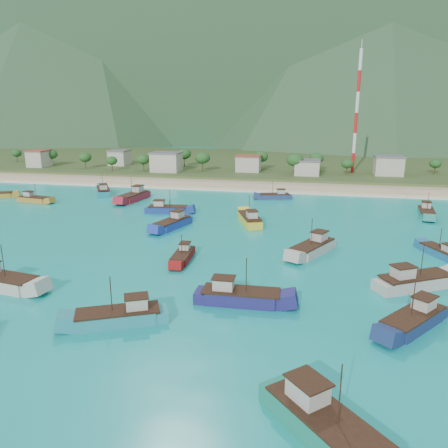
% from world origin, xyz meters
% --- Properties ---
extents(ground, '(600.00, 600.00, 0.00)m').
position_xyz_m(ground, '(0.00, 0.00, 0.00)').
color(ground, '#0D958F').
rests_on(ground, ground).
extents(beach, '(400.00, 18.00, 1.20)m').
position_xyz_m(beach, '(0.00, 79.00, 0.00)').
color(beach, beige).
rests_on(beach, ground).
extents(land, '(400.00, 110.00, 2.40)m').
position_xyz_m(land, '(0.00, 140.00, 0.00)').
color(land, '#385123').
rests_on(land, ground).
extents(surf_line, '(400.00, 2.50, 0.08)m').
position_xyz_m(surf_line, '(0.00, 69.50, 0.00)').
color(surf_line, white).
rests_on(surf_line, ground).
extents(mountains, '(1520.00, 440.00, 260.00)m').
position_xyz_m(mountains, '(-18.31, 403.81, 106.83)').
color(mountains, slate).
rests_on(mountains, ground).
extents(village, '(216.20, 29.80, 6.99)m').
position_xyz_m(village, '(12.08, 101.39, 4.68)').
color(village, beige).
rests_on(village, ground).
extents(vegetation, '(273.83, 25.88, 8.24)m').
position_xyz_m(vegetation, '(-2.90, 102.93, 5.17)').
color(vegetation, '#235623').
rests_on(vegetation, ground).
extents(radio_tower, '(1.20, 1.20, 44.49)m').
position_xyz_m(radio_tower, '(35.07, 108.00, 23.85)').
color(radio_tower, red).
rests_on(radio_tower, ground).
extents(boat_3, '(6.32, 11.76, 6.66)m').
position_xyz_m(boat_3, '(-8.97, 23.71, 0.82)').
color(boat_3, '#223CA9').
rests_on(boat_3, ground).
extents(boat_4, '(6.61, 9.47, 5.46)m').
position_xyz_m(boat_4, '(44.17, 15.11, 0.60)').
color(boat_4, '#205E8E').
rests_on(boat_4, ground).
extents(boat_5, '(9.52, 10.83, 6.61)m').
position_xyz_m(boat_5, '(34.03, -13.48, 0.81)').
color(boat_5, navy).
rests_on(boat_5, ground).
extents(boat_8, '(8.64, 12.26, 7.07)m').
position_xyz_m(boat_8, '(21.69, 12.20, 0.89)').
color(boat_8, '#B6AEA4').
rests_on(boat_8, ground).
extents(boat_9, '(11.86, 12.34, 7.81)m').
position_xyz_m(boat_9, '(23.39, -34.75, 1.03)').
color(boat_9, '#188266').
rests_on(boat_9, ground).
extents(boat_11, '(3.14, 8.95, 5.20)m').
position_xyz_m(boat_11, '(-0.49, 3.88, 0.55)').
color(boat_11, maroon).
rests_on(boat_11, ground).
extents(boat_14, '(10.16, 4.35, 5.81)m').
position_xyz_m(boat_14, '(-55.62, 41.38, 0.66)').
color(boat_14, '#BE812B').
rests_on(boat_14, ground).
extents(boat_15, '(9.83, 4.81, 5.58)m').
position_xyz_m(boat_15, '(10.20, 59.97, 0.62)').
color(boat_15, navy).
rests_on(boat_15, ground).
extents(boat_18, '(11.88, 3.83, 6.96)m').
position_xyz_m(boat_18, '(12.18, -11.37, 0.87)').
color(boat_18, navy).
rests_on(boat_18, ground).
extents(boat_19, '(11.65, 7.89, 6.68)m').
position_xyz_m(boat_19, '(-1.13, -20.08, 0.82)').
color(boat_19, teal).
rests_on(boat_19, ground).
extents(boat_21, '(10.98, 4.53, 6.29)m').
position_xyz_m(boat_21, '(-14.81, 36.86, 0.75)').
color(boat_21, navy).
rests_on(boat_21, ground).
extents(boat_22, '(7.38, 12.09, 6.87)m').
position_xyz_m(boat_22, '(7.22, 30.70, 0.86)').
color(boat_22, yellow).
rests_on(boat_22, ground).
extents(boat_23, '(12.42, 9.20, 7.23)m').
position_xyz_m(boat_23, '(36.45, -1.01, 0.92)').
color(boat_23, '#B9B2A6').
rests_on(boat_23, ground).
extents(boat_24, '(4.46, 11.08, 6.37)m').
position_xyz_m(boat_24, '(48.38, 46.38, 0.76)').
color(boat_24, teal).
rests_on(boat_24, ground).
extents(boat_27, '(12.61, 5.36, 7.22)m').
position_xyz_m(boat_27, '(-22.99, -13.50, 0.92)').
color(boat_27, beige).
rests_on(boat_27, ground).
extents(boat_28, '(8.65, 11.49, 6.71)m').
position_xyz_m(boat_28, '(-42.11, 56.25, 0.83)').
color(boat_28, teal).
rests_on(boat_28, ground).
extents(boat_29, '(5.46, 13.11, 7.51)m').
position_xyz_m(boat_29, '(-29.09, 49.33, 0.97)').
color(boat_29, '#AF202F').
rests_on(boat_29, ground).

